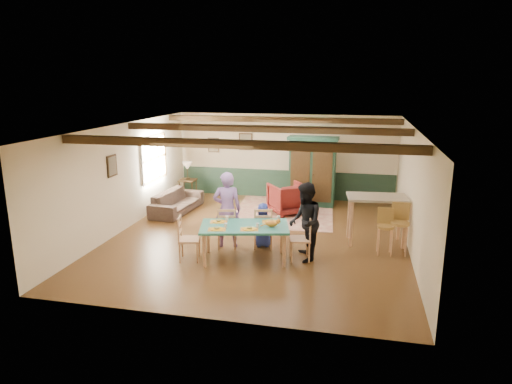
% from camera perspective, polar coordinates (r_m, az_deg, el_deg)
% --- Properties ---
extents(floor, '(8.00, 8.00, 0.00)m').
position_cam_1_polar(floor, '(11.23, 0.34, -5.69)').
color(floor, '#492B14').
rests_on(floor, ground).
extents(wall_back, '(7.00, 0.02, 2.70)m').
position_cam_1_polar(wall_back, '(14.71, 3.67, 4.44)').
color(wall_back, beige).
rests_on(wall_back, floor).
extents(wall_left, '(0.02, 8.00, 2.70)m').
position_cam_1_polar(wall_left, '(12.07, -16.12, 1.81)').
color(wall_left, beige).
rests_on(wall_left, floor).
extents(wall_right, '(0.02, 8.00, 2.70)m').
position_cam_1_polar(wall_right, '(10.69, 19.01, 0.07)').
color(wall_right, beige).
rests_on(wall_right, floor).
extents(ceiling, '(7.00, 8.00, 0.02)m').
position_cam_1_polar(ceiling, '(10.63, 0.36, 8.16)').
color(ceiling, white).
rests_on(ceiling, wall_back).
extents(wainscot_back, '(6.95, 0.03, 0.90)m').
position_cam_1_polar(wainscot_back, '(14.86, 3.61, 1.01)').
color(wainscot_back, '#1B3124').
rests_on(wainscot_back, floor).
extents(ceiling_beam_front, '(6.95, 0.16, 0.16)m').
position_cam_1_polar(ceiling_beam_front, '(8.42, -2.99, 5.99)').
color(ceiling_beam_front, black).
rests_on(ceiling_beam_front, ceiling).
extents(ceiling_beam_mid, '(6.95, 0.16, 0.16)m').
position_cam_1_polar(ceiling_beam_mid, '(11.03, 0.80, 7.89)').
color(ceiling_beam_mid, black).
rests_on(ceiling_beam_mid, ceiling).
extents(ceiling_beam_back, '(6.95, 0.16, 0.16)m').
position_cam_1_polar(ceiling_beam_back, '(13.57, 3.09, 9.02)').
color(ceiling_beam_back, black).
rests_on(ceiling_beam_back, ceiling).
extents(window_left, '(0.06, 1.60, 1.30)m').
position_cam_1_polar(window_left, '(13.51, -12.64, 4.14)').
color(window_left, white).
rests_on(window_left, wall_left).
extents(picture_left_wall, '(0.04, 0.42, 0.52)m').
position_cam_1_polar(picture_left_wall, '(11.47, -17.54, 3.14)').
color(picture_left_wall, gray).
rests_on(picture_left_wall, wall_left).
extents(picture_back_a, '(0.45, 0.04, 0.55)m').
position_cam_1_polar(picture_back_a, '(14.87, -1.30, 6.32)').
color(picture_back_a, gray).
rests_on(picture_back_a, wall_back).
extents(picture_back_b, '(0.38, 0.04, 0.48)m').
position_cam_1_polar(picture_back_b, '(15.19, -5.35, 5.86)').
color(picture_back_b, gray).
rests_on(picture_back_b, wall_back).
extents(dining_table, '(2.02, 1.41, 0.77)m').
position_cam_1_polar(dining_table, '(9.77, -1.43, -6.36)').
color(dining_table, '#21695D').
rests_on(dining_table, floor).
extents(dining_chair_far_left, '(0.52, 0.54, 0.97)m').
position_cam_1_polar(dining_chair_far_left, '(10.44, -3.62, -4.43)').
color(dining_chair_far_left, tan).
rests_on(dining_chair_far_left, floor).
extents(dining_chair_far_right, '(0.52, 0.54, 0.97)m').
position_cam_1_polar(dining_chair_far_right, '(10.43, 0.88, -4.43)').
color(dining_chair_far_right, tan).
rests_on(dining_chair_far_right, floor).
extents(dining_chair_end_left, '(0.54, 0.52, 0.97)m').
position_cam_1_polar(dining_chair_end_left, '(9.82, -8.34, -5.76)').
color(dining_chair_end_left, tan).
rests_on(dining_chair_end_left, floor).
extents(dining_chair_end_right, '(0.54, 0.52, 0.97)m').
position_cam_1_polar(dining_chair_end_right, '(9.78, 5.50, -5.76)').
color(dining_chair_end_right, tan).
rests_on(dining_chair_end_right, floor).
extents(person_man, '(0.72, 0.56, 1.76)m').
position_cam_1_polar(person_man, '(10.40, -3.63, -2.22)').
color(person_man, '#8A63AA').
rests_on(person_man, floor).
extents(person_woman, '(0.81, 0.94, 1.69)m').
position_cam_1_polar(person_woman, '(9.68, 6.15, -3.76)').
color(person_woman, black).
rests_on(person_woman, floor).
extents(person_child, '(0.56, 0.43, 1.03)m').
position_cam_1_polar(person_child, '(10.50, 0.87, -4.14)').
color(person_child, '#263798').
rests_on(person_child, floor).
extents(cat, '(0.39, 0.22, 0.18)m').
position_cam_1_polar(cat, '(9.52, 1.93, -3.88)').
color(cat, orange).
rests_on(cat, dining_table).
extents(place_setting_near_left, '(0.47, 0.39, 0.11)m').
position_cam_1_polar(place_setting_near_left, '(9.41, -4.91, -4.39)').
color(place_setting_near_left, yellow).
rests_on(place_setting_near_left, dining_table).
extents(place_setting_near_center, '(0.47, 0.39, 0.11)m').
position_cam_1_polar(place_setting_near_center, '(9.38, -0.85, -4.39)').
color(place_setting_near_center, yellow).
rests_on(place_setting_near_center, dining_table).
extents(place_setting_far_left, '(0.47, 0.39, 0.11)m').
position_cam_1_polar(place_setting_far_left, '(9.89, -4.69, -3.46)').
color(place_setting_far_left, yellow).
rests_on(place_setting_far_left, dining_table).
extents(place_setting_far_right, '(0.47, 0.39, 0.11)m').
position_cam_1_polar(place_setting_far_right, '(9.87, 1.85, -3.45)').
color(place_setting_far_right, yellow).
rests_on(place_setting_far_right, dining_table).
extents(area_rug, '(3.03, 3.53, 0.01)m').
position_cam_1_polar(area_rug, '(13.34, 3.48, -2.47)').
color(area_rug, beige).
rests_on(area_rug, floor).
extents(armoire, '(1.52, 0.66, 2.11)m').
position_cam_1_polar(armoire, '(13.89, 7.06, 2.56)').
color(armoire, '#153627').
rests_on(armoire, floor).
extents(armchair, '(1.33, 1.34, 0.89)m').
position_cam_1_polar(armchair, '(13.11, 4.01, -0.80)').
color(armchair, '#420D0E').
rests_on(armchair, floor).
extents(sofa, '(0.97, 2.13, 0.60)m').
position_cam_1_polar(sofa, '(13.47, -9.86, -1.19)').
color(sofa, '#372922').
rests_on(sofa, floor).
extents(end_table, '(0.52, 0.52, 0.62)m').
position_cam_1_polar(end_table, '(14.95, -8.49, 0.40)').
color(end_table, black).
rests_on(end_table, floor).
extents(table_lamp, '(0.34, 0.34, 0.57)m').
position_cam_1_polar(table_lamp, '(14.82, -8.57, 2.63)').
color(table_lamp, beige).
rests_on(table_lamp, end_table).
extents(counter_table, '(1.44, 0.94, 1.14)m').
position_cam_1_polar(counter_table, '(11.05, 14.75, -3.38)').
color(counter_table, '#B3A68B').
rests_on(counter_table, floor).
extents(bar_stool_left, '(0.38, 0.41, 1.02)m').
position_cam_1_polar(bar_stool_left, '(10.42, 15.84, -4.84)').
color(bar_stool_left, '#A47E3F').
rests_on(bar_stool_left, floor).
extents(bar_stool_right, '(0.42, 0.46, 1.14)m').
position_cam_1_polar(bar_stool_right, '(10.52, 17.51, -4.46)').
color(bar_stool_right, '#A47E3F').
rests_on(bar_stool_right, floor).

